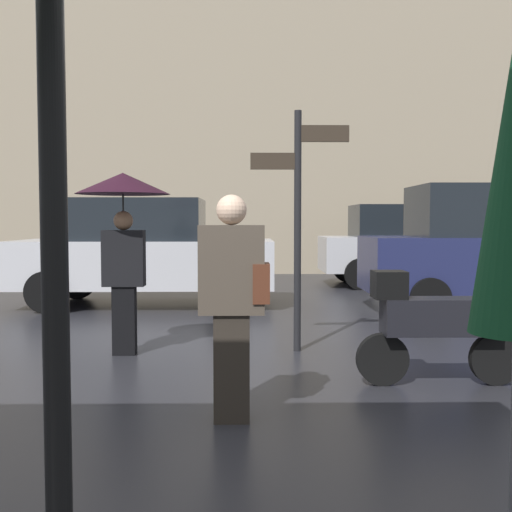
# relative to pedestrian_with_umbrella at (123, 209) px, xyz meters

# --- Properties ---
(pedestrian_with_umbrella) EXTENTS (1.01, 1.01, 1.96)m
(pedestrian_with_umbrella) POSITION_rel_pedestrian_with_umbrella_xyz_m (0.00, 0.00, 0.00)
(pedestrian_with_umbrella) COLOR black
(pedestrian_with_umbrella) RESTS_ON ground
(pedestrian_with_bag) EXTENTS (0.50, 0.24, 1.63)m
(pedestrian_with_bag) POSITION_rel_pedestrian_with_umbrella_xyz_m (1.23, -2.25, -0.65)
(pedestrian_with_bag) COLOR #2A241E
(pedestrian_with_bag) RESTS_ON ground
(parked_scooter) EXTENTS (1.46, 0.32, 1.23)m
(parked_scooter) POSITION_rel_pedestrian_with_umbrella_xyz_m (2.97, -1.29, -1.02)
(parked_scooter) COLOR black
(parked_scooter) RESTS_ON ground
(parked_car_left) EXTENTS (4.36, 1.98, 1.82)m
(parked_car_left) POSITION_rel_pedestrian_with_umbrella_xyz_m (-0.48, 3.95, -0.64)
(parked_car_left) COLOR silver
(parked_car_left) RESTS_ON ground
(parked_car_right) EXTENTS (4.47, 1.85, 2.02)m
(parked_car_right) POSITION_rel_pedestrian_with_umbrella_xyz_m (5.42, 3.21, -0.57)
(parked_car_right) COLOR #1E234C
(parked_car_right) RESTS_ON ground
(parked_car_distant) EXTENTS (4.03, 1.82, 1.81)m
(parked_car_distant) POSITION_rel_pedestrian_with_umbrella_xyz_m (4.96, 7.12, -0.65)
(parked_car_distant) COLOR silver
(parked_car_distant) RESTS_ON ground
(street_signpost) EXTENTS (1.08, 0.08, 2.65)m
(street_signpost) POSITION_rel_pedestrian_with_umbrella_xyz_m (1.89, 0.15, 0.04)
(street_signpost) COLOR black
(street_signpost) RESTS_ON ground
(building_block) EXTENTS (16.24, 2.55, 12.04)m
(building_block) POSITION_rel_pedestrian_with_umbrella_xyz_m (0.58, 11.44, 4.45)
(building_block) COLOR gray
(building_block) RESTS_ON ground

